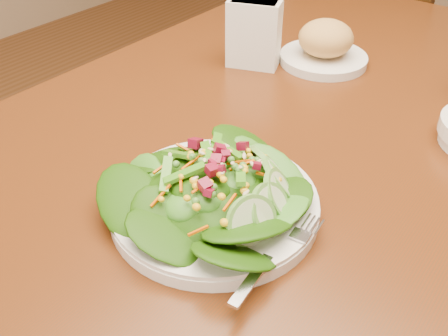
{
  "coord_description": "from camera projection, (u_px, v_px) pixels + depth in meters",
  "views": [
    {
      "loc": [
        0.34,
        -0.65,
        1.18
      ],
      "look_at": [
        0.03,
        -0.26,
        0.81
      ],
      "focal_mm": 40.0,
      "sensor_mm": 36.0,
      "label": 1
    }
  ],
  "objects": [
    {
      "name": "bread_plate",
      "position": [
        325.0,
        46.0,
        0.99
      ],
      "size": [
        0.17,
        0.17,
        0.09
      ],
      "color": "white",
      "rests_on": "dining_table"
    },
    {
      "name": "napkin_holder",
      "position": [
        254.0,
        32.0,
        0.96
      ],
      "size": [
        0.11,
        0.09,
        0.13
      ],
      "rotation": [
        0.0,
        0.0,
        0.37
      ],
      "color": "white",
      "rests_on": "dining_table"
    },
    {
      "name": "chair_far",
      "position": [
        369.0,
        40.0,
        1.66
      ],
      "size": [
        0.48,
        0.49,
        1.0
      ],
      "rotation": [
        0.0,
        0.0,
        3.09
      ],
      "color": "#3D1F09",
      "rests_on": "ground_plane"
    },
    {
      "name": "dining_table",
      "position": [
        297.0,
        165.0,
        0.9
      ],
      "size": [
        0.9,
        1.4,
        0.75
      ],
      "color": "#501F08",
      "rests_on": "ground_plane"
    },
    {
      "name": "salad_plate",
      "position": [
        220.0,
        197.0,
        0.63
      ],
      "size": [
        0.27,
        0.27,
        0.08
      ],
      "rotation": [
        0.0,
        0.0,
        -0.04
      ],
      "color": "white",
      "rests_on": "dining_table"
    }
  ]
}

